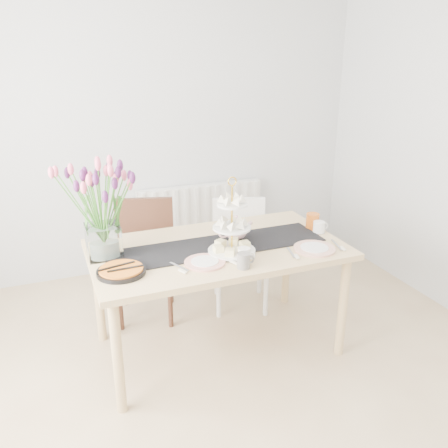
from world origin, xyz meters
name	(u,v)px	position (x,y,z in m)	size (l,w,h in m)	color
room_shell	(252,201)	(0.00, 0.00, 1.30)	(4.50, 4.50, 4.50)	tan
radiator	(201,216)	(0.50, 2.19, 0.45)	(1.20, 0.08, 0.60)	white
dining_table	(217,257)	(0.13, 0.78, 0.67)	(1.60, 0.90, 0.75)	tan
chair_brown	(145,249)	(-0.20, 1.44, 0.52)	(0.54, 0.54, 0.89)	#361C13
chair_white	(240,245)	(0.53, 1.32, 0.48)	(0.52, 0.52, 0.84)	white
table_runner	(217,246)	(0.13, 0.78, 0.75)	(1.40, 0.35, 0.01)	black
tulip_vase	(99,193)	(-0.56, 0.90, 1.15)	(0.72, 0.72, 0.62)	silver
cake_stand	(232,234)	(0.18, 0.65, 0.87)	(0.29, 0.29, 0.43)	gold
teapot	(236,230)	(0.28, 0.83, 0.83)	(0.24, 0.20, 0.16)	silver
cream_jug	(319,227)	(0.86, 0.75, 0.79)	(0.08, 0.08, 0.08)	white
tart_tin	(121,271)	(-0.51, 0.61, 0.77)	(0.28, 0.28, 0.03)	black
mug_grey	(244,261)	(0.16, 0.43, 0.80)	(0.08, 0.08, 0.09)	slate
mug_white	(244,255)	(0.19, 0.50, 0.79)	(0.07, 0.07, 0.09)	white
mug_orange	(313,221)	(0.87, 0.84, 0.80)	(0.09, 0.09, 0.11)	#D35F17
plate_left	(205,262)	(-0.03, 0.57, 0.76)	(0.24, 0.24, 0.01)	white
plate_right	(314,249)	(0.68, 0.50, 0.76)	(0.26, 0.26, 0.01)	white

